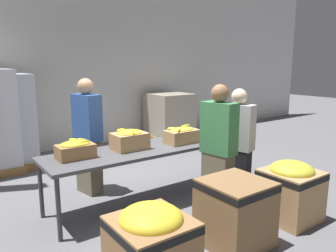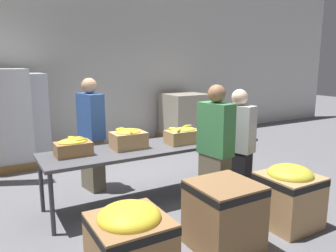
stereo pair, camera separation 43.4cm
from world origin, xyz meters
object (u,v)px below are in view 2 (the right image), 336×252
(donation_bin_2, at_px, (289,194))
(pallet_stack_2, at_px, (184,117))
(volunteer_1, at_px, (238,148))
(volunteer_2, at_px, (91,135))
(banana_box_3, at_px, (221,127))
(donation_bin_0, at_px, (130,241))
(donation_bin_1, at_px, (224,213))
(banana_box_0, at_px, (73,147))
(banana_box_2, at_px, (183,135))
(volunteer_0, at_px, (215,152))
(pallet_stack_1, at_px, (18,119))
(pallet_stack_0, at_px, (1,119))
(banana_box_1, at_px, (128,138))
(sorting_table, at_px, (156,149))

(donation_bin_2, height_order, pallet_stack_2, pallet_stack_2)
(volunteer_1, relative_size, volunteer_2, 0.93)
(banana_box_3, relative_size, pallet_stack_2, 0.34)
(volunteer_1, distance_m, donation_bin_0, 2.01)
(donation_bin_1, bearing_deg, banana_box_0, 125.93)
(pallet_stack_2, bearing_deg, volunteer_1, -112.26)
(pallet_stack_2, bearing_deg, volunteer_2, -145.19)
(banana_box_2, xyz_separation_m, donation_bin_1, (-0.37, -1.35, -0.49))
(volunteer_0, height_order, donation_bin_0, volunteer_0)
(banana_box_2, relative_size, pallet_stack_1, 0.28)
(volunteer_0, height_order, pallet_stack_0, pallet_stack_0)
(volunteer_1, distance_m, donation_bin_2, 0.84)
(banana_box_2, distance_m, pallet_stack_0, 3.39)
(banana_box_3, distance_m, pallet_stack_0, 3.83)
(donation_bin_0, distance_m, pallet_stack_1, 4.19)
(banana_box_1, bearing_deg, donation_bin_0, -113.25)
(donation_bin_1, xyz_separation_m, pallet_stack_0, (-1.70, 4.03, 0.49))
(banana_box_1, relative_size, banana_box_2, 0.92)
(banana_box_1, relative_size, volunteer_0, 0.27)
(banana_box_0, height_order, banana_box_2, banana_box_2)
(banana_box_1, distance_m, pallet_stack_1, 2.87)
(banana_box_2, bearing_deg, banana_box_3, 7.83)
(volunteer_0, xyz_separation_m, pallet_stack_1, (-1.80, 3.49, 0.02))
(volunteer_2, height_order, pallet_stack_2, volunteer_2)
(volunteer_0, relative_size, donation_bin_1, 2.34)
(volunteer_2, bearing_deg, sorting_table, 29.23)
(banana_box_3, bearing_deg, banana_box_1, 179.21)
(banana_box_2, relative_size, volunteer_2, 0.29)
(sorting_table, distance_m, donation_bin_1, 1.46)
(donation_bin_2, xyz_separation_m, pallet_stack_1, (-2.35, 4.15, 0.44))
(sorting_table, distance_m, donation_bin_2, 1.74)
(banana_box_0, relative_size, pallet_stack_2, 0.37)
(donation_bin_0, bearing_deg, pallet_stack_2, 52.23)
(banana_box_1, relative_size, donation_bin_0, 0.62)
(banana_box_3, height_order, pallet_stack_0, pallet_stack_0)
(volunteer_2, xyz_separation_m, donation_bin_0, (-0.36, -2.18, -0.45))
(sorting_table, height_order, donation_bin_2, sorting_table)
(banana_box_3, relative_size, pallet_stack_1, 0.23)
(banana_box_2, bearing_deg, pallet_stack_1, 122.51)
(donation_bin_2, bearing_deg, volunteer_0, 129.84)
(sorting_table, height_order, volunteer_1, volunteer_1)
(banana_box_2, xyz_separation_m, banana_box_3, (0.75, 0.10, 0.03))
(pallet_stack_1, bearing_deg, banana_box_1, -68.88)
(banana_box_0, relative_size, volunteer_1, 0.28)
(banana_box_2, xyz_separation_m, volunteer_1, (0.45, -0.61, -0.11))
(pallet_stack_2, bearing_deg, volunteer_0, -117.55)
(volunteer_2, bearing_deg, banana_box_3, 56.46)
(banana_box_3, bearing_deg, donation_bin_1, -127.66)
(banana_box_0, relative_size, volunteer_0, 0.26)
(donation_bin_0, bearing_deg, banana_box_1, 66.75)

